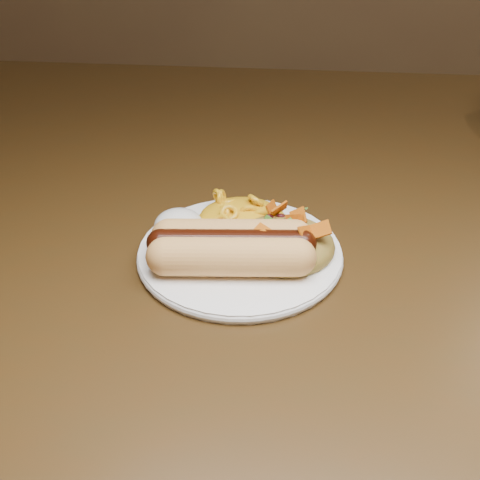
# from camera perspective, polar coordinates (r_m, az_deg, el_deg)

# --- Properties ---
(table) EXTENTS (1.60, 0.90, 0.75)m
(table) POSITION_cam_1_polar(r_m,az_deg,el_deg) (0.76, 9.97, -0.32)
(table) COLOR #31210E
(table) RESTS_ON floor
(plate) EXTENTS (0.25, 0.25, 0.01)m
(plate) POSITION_cam_1_polar(r_m,az_deg,el_deg) (0.56, 0.00, -1.31)
(plate) COLOR white
(plate) RESTS_ON table
(hotdog) EXTENTS (0.13, 0.08, 0.04)m
(hotdog) POSITION_cam_1_polar(r_m,az_deg,el_deg) (0.52, -0.87, -0.63)
(hotdog) COLOR #E38A57
(hotdog) RESTS_ON plate
(mac_and_cheese) EXTENTS (0.10, 0.09, 0.04)m
(mac_and_cheese) POSITION_cam_1_polar(r_m,az_deg,el_deg) (0.58, 0.25, 3.26)
(mac_and_cheese) COLOR gold
(mac_and_cheese) RESTS_ON plate
(sour_cream) EXTENTS (0.05, 0.05, 0.03)m
(sour_cream) POSITION_cam_1_polar(r_m,az_deg,el_deg) (0.57, -6.30, 2.12)
(sour_cream) COLOR white
(sour_cream) RESTS_ON plate
(taco_salad) EXTENTS (0.10, 0.10, 0.04)m
(taco_salad) POSITION_cam_1_polar(r_m,az_deg,el_deg) (0.54, 4.46, 0.44)
(taco_salad) COLOR #BB5029
(taco_salad) RESTS_ON plate
(fork) EXTENTS (0.06, 0.14, 0.00)m
(fork) POSITION_cam_1_polar(r_m,az_deg,el_deg) (0.55, 0.69, -1.80)
(fork) COLOR white
(fork) RESTS_ON table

